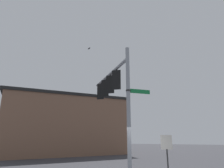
{
  "coord_description": "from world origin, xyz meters",
  "views": [
    {
      "loc": [
        1.84,
        -9.71,
        2.13
      ],
      "look_at": [
        -1.46,
        2.08,
        5.36
      ],
      "focal_mm": 30.99,
      "sensor_mm": 36.0,
      "label": 1
    }
  ],
  "objects": [
    {
      "name": "signal_pole",
      "position": [
        0.0,
        0.0,
        3.4
      ],
      "size": [
        0.21,
        0.21,
        6.8
      ],
      "primitive_type": "cylinder",
      "color": "gray",
      "rests_on": "ground"
    },
    {
      "name": "traffic_light_nearest_pole",
      "position": [
        -0.93,
        1.35,
        5.36
      ],
      "size": [
        0.54,
        0.49,
        1.31
      ],
      "color": "black"
    },
    {
      "name": "bird_flying",
      "position": [
        -4.64,
        5.56,
        9.89
      ],
      "size": [
        0.32,
        0.24,
        0.09
      ],
      "color": "black"
    },
    {
      "name": "historical_marker",
      "position": [
        1.74,
        1.54,
        1.4
      ],
      "size": [
        0.6,
        0.08,
        2.13
      ],
      "color": "#333333",
      "rests_on": "ground"
    },
    {
      "name": "tree_by_storefront",
      "position": [
        -13.61,
        8.76,
        4.34
      ],
      "size": [
        4.08,
        4.08,
        6.4
      ],
      "color": "#4C3823",
      "rests_on": "ground"
    },
    {
      "name": "storefront_building",
      "position": [
        -9.42,
        10.68,
        3.28
      ],
      "size": [
        14.03,
        13.32,
        6.53
      ],
      "color": "brown",
      "rests_on": "ground"
    },
    {
      "name": "mast_arm",
      "position": [
        -1.79,
        2.56,
        6.16
      ],
      "size": [
        3.75,
        5.23,
        0.2
      ],
      "primitive_type": "cylinder",
      "rotation": [
        0.0,
        1.57,
        2.18
      ],
      "color": "gray"
    },
    {
      "name": "traffic_light_mid_outer",
      "position": [
        -2.24,
        3.23,
        5.36
      ],
      "size": [
        0.54,
        0.49,
        1.31
      ],
      "color": "black"
    },
    {
      "name": "traffic_light_arm_end",
      "position": [
        -2.9,
        4.16,
        5.36
      ],
      "size": [
        0.54,
        0.49,
        1.31
      ],
      "color": "black"
    },
    {
      "name": "street_name_sign",
      "position": [
        0.36,
        0.25,
        4.38
      ],
      "size": [
        1.18,
        0.88,
        0.22
      ],
      "color": "#147238"
    },
    {
      "name": "traffic_light_mid_inner",
      "position": [
        -1.59,
        2.29,
        5.36
      ],
      "size": [
        0.54,
        0.49,
        1.31
      ],
      "color": "black"
    }
  ]
}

